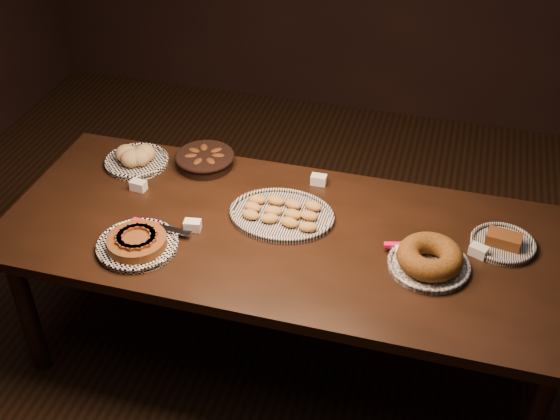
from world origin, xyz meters
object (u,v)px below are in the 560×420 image
(buffet_table, at_px, (285,245))
(bundt_cake_plate, at_px, (429,259))
(madeleine_platter, at_px, (282,214))
(apple_tart_plate, at_px, (137,243))

(buffet_table, distance_m, bundt_cake_plate, 0.62)
(buffet_table, relative_size, madeleine_platter, 5.32)
(apple_tart_plate, distance_m, madeleine_platter, 0.62)
(apple_tart_plate, xyz_separation_m, madeleine_platter, (0.51, 0.35, -0.00))
(madeleine_platter, bearing_deg, apple_tart_plate, -142.51)
(apple_tart_plate, bearing_deg, bundt_cake_plate, 8.92)
(apple_tart_plate, bearing_deg, buffet_table, 24.64)
(apple_tart_plate, relative_size, madeleine_platter, 0.79)
(buffet_table, bearing_deg, madeleine_platter, 112.85)
(bundt_cake_plate, bearing_deg, apple_tart_plate, 165.35)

